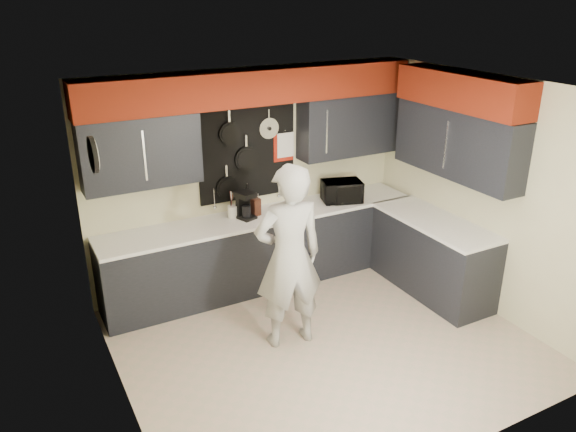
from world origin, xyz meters
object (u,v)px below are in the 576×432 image
knife_block (256,207)px  person (289,257)px  coffee_maker (245,204)px  utensil_crock (232,212)px  microwave (342,191)px

knife_block → person: size_ratio=0.11×
coffee_maker → person: person is taller
knife_block → utensil_crock: size_ratio=1.42×
utensil_crock → coffee_maker: size_ratio=0.45×
utensil_crock → knife_block: bearing=-11.4°
knife_block → person: person is taller
microwave → knife_block: microwave is taller
person → knife_block: bearing=-93.2°
utensil_crock → person: size_ratio=0.08×
coffee_maker → person: (-0.08, -1.24, -0.13)m
coffee_maker → knife_block: bearing=-14.7°
knife_block → person: bearing=-111.2°
person → microwave: bearing=-132.6°
microwave → utensil_crock: size_ratio=3.31×
coffee_maker → person: 1.25m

